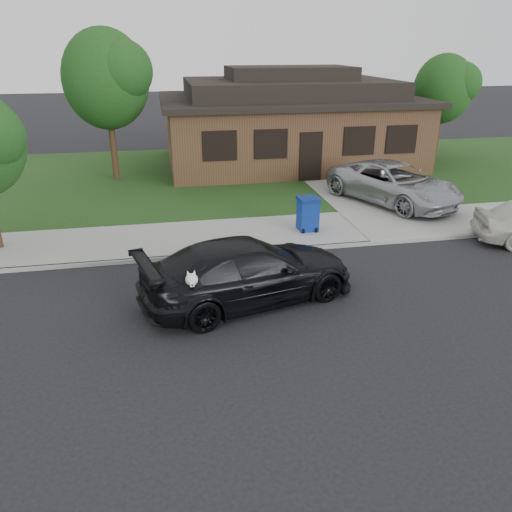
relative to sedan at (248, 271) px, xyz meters
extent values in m
plane|color=black|center=(0.62, -0.68, -0.77)|extent=(120.00, 120.00, 0.00)
cube|color=gray|center=(0.62, 4.32, -0.71)|extent=(60.00, 3.00, 0.12)
cube|color=gray|center=(0.62, 2.82, -0.71)|extent=(60.00, 0.12, 0.12)
cube|color=#193814|center=(0.62, 12.32, -0.70)|extent=(60.00, 13.00, 0.13)
cube|color=gray|center=(6.62, 9.32, -0.70)|extent=(4.50, 13.00, 0.14)
imported|color=black|center=(0.00, 0.00, 0.00)|extent=(5.65, 3.46, 1.53)
ellipsoid|color=white|center=(-1.42, -0.93, 0.36)|extent=(0.34, 0.40, 0.30)
sphere|color=white|center=(-1.42, -1.16, 0.46)|extent=(0.26, 0.26, 0.26)
cube|color=white|center=(-1.42, -1.29, 0.41)|extent=(0.09, 0.12, 0.08)
sphere|color=black|center=(-1.42, -1.35, 0.41)|extent=(0.04, 0.04, 0.04)
cone|color=white|center=(-1.48, -1.11, 0.59)|extent=(0.11, 0.11, 0.14)
cone|color=white|center=(-1.35, -1.11, 0.59)|extent=(0.11, 0.11, 0.14)
imported|color=#A4A6AB|center=(6.79, 6.55, 0.12)|extent=(4.47, 5.94, 1.50)
cube|color=navy|center=(2.73, 4.23, -0.15)|extent=(0.63, 0.63, 0.99)
cube|color=navy|center=(2.73, 4.23, 0.40)|extent=(0.68, 0.68, 0.11)
cylinder|color=black|center=(2.51, 3.92, -0.57)|extent=(0.06, 0.16, 0.15)
cylinder|color=black|center=(2.95, 3.92, -0.57)|extent=(0.06, 0.16, 0.15)
cube|color=#422B1C|center=(4.62, 14.32, 0.86)|extent=(12.00, 8.00, 3.00)
cube|color=black|center=(4.62, 14.32, 2.49)|extent=(12.60, 8.60, 0.25)
cube|color=black|center=(4.62, 14.32, 3.01)|extent=(10.00, 6.50, 0.80)
cube|color=black|center=(4.62, 14.32, 3.71)|extent=(6.00, 3.50, 0.60)
cube|color=black|center=(4.62, 10.29, 0.46)|extent=(1.00, 0.06, 2.10)
cube|color=black|center=(0.62, 10.29, 1.06)|extent=(1.30, 0.05, 1.10)
cube|color=black|center=(2.82, 10.29, 1.06)|extent=(1.30, 0.05, 1.10)
cube|color=black|center=(6.82, 10.29, 1.06)|extent=(1.30, 0.05, 1.10)
cube|color=black|center=(8.82, 10.29, 1.06)|extent=(1.30, 0.05, 1.10)
cylinder|color=#332114|center=(-3.88, 12.32, 0.60)|extent=(0.28, 0.28, 2.48)
ellipsoid|color=#143811|center=(-3.88, 12.32, 3.64)|extent=(3.60, 3.60, 4.14)
sphere|color=#26591E|center=(-3.16, 11.78, 4.00)|extent=(2.52, 2.52, 2.52)
cylinder|color=#332114|center=(12.62, 13.82, 0.38)|extent=(0.28, 0.28, 2.03)
ellipsoid|color=#143811|center=(12.62, 13.82, 2.89)|extent=(3.00, 3.00, 3.45)
sphere|color=#26591E|center=(13.22, 13.37, 3.19)|extent=(2.10, 2.10, 2.10)
camera|label=1|loc=(-1.88, -10.68, 5.02)|focal=35.00mm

